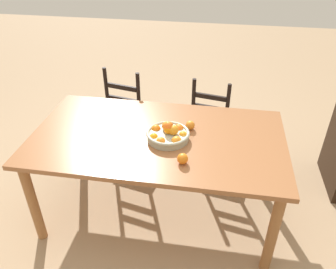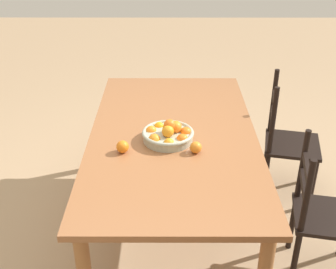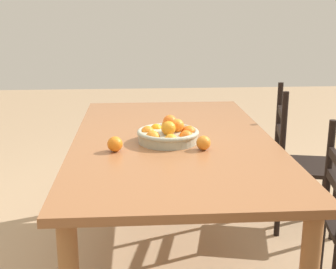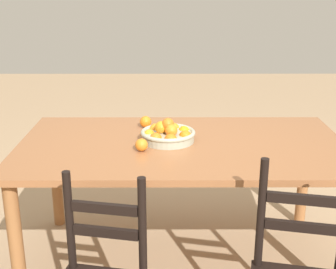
{
  "view_description": "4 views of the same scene",
  "coord_description": "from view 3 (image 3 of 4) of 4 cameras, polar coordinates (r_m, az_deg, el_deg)",
  "views": [
    {
      "loc": [
        0.41,
        -2.03,
        2.14
      ],
      "look_at": [
        0.08,
        -0.03,
        0.81
      ],
      "focal_mm": 35.73,
      "sensor_mm": 36.0,
      "label": 1
    },
    {
      "loc": [
        2.4,
        -0.03,
        2.09
      ],
      "look_at": [
        0.08,
        -0.03,
        0.81
      ],
      "focal_mm": 46.64,
      "sensor_mm": 36.0,
      "label": 2
    },
    {
      "loc": [
        2.33,
        -0.19,
        1.43
      ],
      "look_at": [
        0.08,
        -0.03,
        0.81
      ],
      "focal_mm": 49.13,
      "sensor_mm": 36.0,
      "label": 3
    },
    {
      "loc": [
        0.09,
        2.48,
        1.65
      ],
      "look_at": [
        0.08,
        -0.03,
        0.81
      ],
      "focal_mm": 49.14,
      "sensor_mm": 36.0,
      "label": 4
    }
  ],
  "objects": [
    {
      "name": "orange_loose_0",
      "position": [
        2.22,
        4.42,
        -1.05
      ],
      "size": [
        0.07,
        0.07,
        0.07
      ],
      "primitive_type": "sphere",
      "color": "orange",
      "rests_on": "dining_table"
    },
    {
      "name": "fruit_bowl",
      "position": [
        2.34,
        0.07,
        0.08
      ],
      "size": [
        0.32,
        0.32,
        0.14
      ],
      "color": "#A5A892",
      "rests_on": "dining_table"
    },
    {
      "name": "chair_near_window",
      "position": [
        3.15,
        15.88,
        -3.61
      ],
      "size": [
        0.48,
        0.48,
        0.95
      ],
      "rotation": [
        0.0,
        0.0,
        2.93
      ],
      "color": "black",
      "rests_on": "ground"
    },
    {
      "name": "ground_plane",
      "position": [
        2.74,
        0.58,
        -15.97
      ],
      "size": [
        12.0,
        12.0,
        0.0
      ],
      "primitive_type": "plane",
      "color": "tan"
    },
    {
      "name": "orange_loose_1",
      "position": [
        2.2,
        -6.6,
        -1.19
      ],
      "size": [
        0.07,
        0.07,
        0.07
      ],
      "primitive_type": "sphere",
      "color": "orange",
      "rests_on": "dining_table"
    },
    {
      "name": "dining_table",
      "position": [
        2.46,
        0.62,
        -2.34
      ],
      "size": [
        1.88,
        1.04,
        0.77
      ],
      "color": "#965D38",
      "rests_on": "ground"
    }
  ]
}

